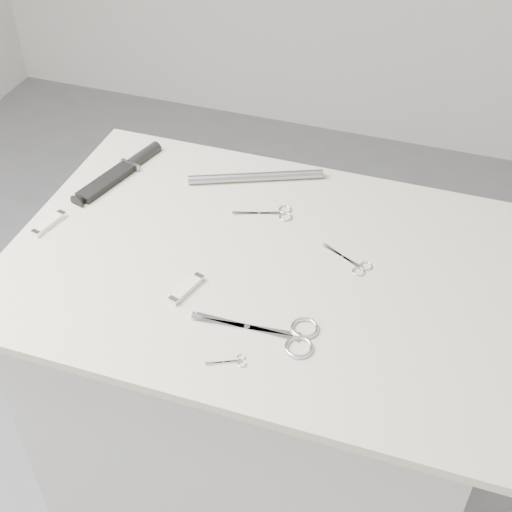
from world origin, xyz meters
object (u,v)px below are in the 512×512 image
(plinth, at_px, (262,408))
(sheathed_knife, at_px, (124,169))
(pocket_knife_a, at_px, (49,224))
(metal_rail, at_px, (256,177))
(embroidery_scissors_a, at_px, (274,213))
(large_shears, at_px, (282,334))
(pocket_knife_b, at_px, (187,289))
(tiny_scissors, at_px, (232,362))
(embroidery_scissors_b, at_px, (353,263))

(plinth, relative_size, sheathed_knife, 3.59)
(pocket_knife_a, bearing_deg, sheathed_knife, -2.21)
(plinth, xyz_separation_m, pocket_knife_a, (-0.45, -0.03, 0.48))
(metal_rail, bearing_deg, plinth, -68.62)
(embroidery_scissors_a, xyz_separation_m, sheathed_knife, (-0.37, 0.04, 0.01))
(sheathed_knife, height_order, pocket_knife_a, sheathed_knife)
(large_shears, relative_size, pocket_knife_b, 2.54)
(tiny_scissors, xyz_separation_m, pocket_knife_b, (-0.14, 0.13, 0.00))
(plinth, xyz_separation_m, pocket_knife_b, (-0.11, -0.12, 0.48))
(plinth, height_order, sheathed_knife, sheathed_knife)
(large_shears, xyz_separation_m, pocket_knife_a, (-0.54, 0.14, 0.00))
(large_shears, height_order, embroidery_scissors_a, large_shears)
(embroidery_scissors_b, xyz_separation_m, pocket_knife_b, (-0.28, -0.17, 0.00))
(embroidery_scissors_a, bearing_deg, sheathed_knife, 156.20)
(large_shears, bearing_deg, sheathed_knife, 140.32)
(plinth, bearing_deg, embroidery_scissors_b, 16.73)
(tiny_scissors, bearing_deg, embroidery_scissors_a, 72.06)
(tiny_scissors, distance_m, pocket_knife_a, 0.53)
(embroidery_scissors_a, distance_m, pocket_knife_a, 0.47)
(pocket_knife_a, bearing_deg, large_shears, -91.03)
(large_shears, relative_size, embroidery_scissors_a, 1.79)
(pocket_knife_a, height_order, metal_rail, metal_rail)
(embroidery_scissors_b, relative_size, pocket_knife_b, 1.24)
(plinth, distance_m, metal_rail, 0.55)
(large_shears, xyz_separation_m, pocket_knife_b, (-0.20, 0.05, 0.00))
(embroidery_scissors_a, distance_m, sheathed_knife, 0.37)
(tiny_scissors, bearing_deg, plinth, 71.01)
(tiny_scissors, bearing_deg, large_shears, 28.61)
(plinth, height_order, embroidery_scissors_a, embroidery_scissors_a)
(plinth, bearing_deg, pocket_knife_a, -175.79)
(large_shears, height_order, pocket_knife_a, pocket_knife_a)
(embroidery_scissors_a, bearing_deg, metal_rail, 108.00)
(embroidery_scissors_a, relative_size, pocket_knife_a, 1.44)
(pocket_knife_b, height_order, metal_rail, metal_rail)
(embroidery_scissors_a, xyz_separation_m, tiny_scissors, (0.05, -0.41, -0.00))
(embroidery_scissors_b, relative_size, metal_rail, 0.36)
(embroidery_scissors_b, distance_m, tiny_scissors, 0.34)
(embroidery_scissors_a, distance_m, embroidery_scissors_b, 0.22)
(pocket_knife_a, distance_m, metal_rail, 0.46)
(pocket_knife_a, relative_size, pocket_knife_b, 0.99)
(sheathed_knife, xyz_separation_m, pocket_knife_b, (0.28, -0.31, -0.00))
(large_shears, relative_size, sheathed_knife, 0.89)
(large_shears, bearing_deg, tiny_scissors, -129.14)
(embroidery_scissors_b, bearing_deg, tiny_scissors, -87.20)
(large_shears, distance_m, pocket_knife_a, 0.56)
(sheathed_knife, height_order, pocket_knife_b, sheathed_knife)
(embroidery_scissors_b, xyz_separation_m, sheathed_knife, (-0.56, 0.14, 0.01))
(large_shears, distance_m, metal_rail, 0.46)
(large_shears, height_order, embroidery_scissors_b, large_shears)
(tiny_scissors, relative_size, pocket_knife_a, 0.78)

